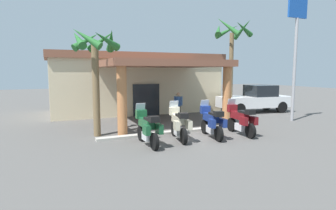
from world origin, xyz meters
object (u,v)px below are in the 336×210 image
object	(u,v)px
palm_tree_near_portico	(232,42)
roadside_sign	(296,40)
pedestrian	(178,104)
motorcycle_blue	(212,122)
motorcycle_maroon	(241,120)
motorcycle_cream	(179,124)
motorcycle_green	(148,128)
pickup_truck_white	(256,99)
palm_tree_roadside	(95,54)
motel_building	(136,82)

from	to	relation	value
palm_tree_near_portico	roadside_sign	size ratio (longest dim) A/B	0.92
roadside_sign	pedestrian	bearing A→B (deg)	151.00
palm_tree_near_portico	roadside_sign	world-z (taller)	roadside_sign
motorcycle_blue	motorcycle_maroon	size ratio (longest dim) A/B	0.99
pedestrian	palm_tree_near_portico	world-z (taller)	palm_tree_near_portico
motorcycle_blue	roadside_sign	world-z (taller)	roadside_sign
motorcycle_cream	palm_tree_near_portico	xyz separation A→B (m)	(6.63, 5.22, 4.21)
motorcycle_cream	roadside_sign	xyz separation A→B (m)	(8.25, 1.36, 4.01)
motorcycle_green	motorcycle_maroon	xyz separation A→B (m)	(4.59, -0.05, 0.00)
pickup_truck_white	palm_tree_near_portico	world-z (taller)	palm_tree_near_portico
motorcycle_maroon	pickup_truck_white	world-z (taller)	pickup_truck_white
palm_tree_roadside	palm_tree_near_portico	world-z (taller)	palm_tree_near_portico
pedestrian	roadside_sign	world-z (taller)	roadside_sign
pickup_truck_white	roadside_sign	bearing A→B (deg)	-90.63
motel_building	pedestrian	xyz separation A→B (m)	(1.20, -4.53, -1.20)
pickup_truck_white	pedestrian	bearing A→B (deg)	-169.29
motorcycle_maroon	pedestrian	distance (m)	5.03
roadside_sign	motel_building	bearing A→B (deg)	132.38
motorcycle_cream	pickup_truck_white	bearing A→B (deg)	-48.59
motorcycle_green	palm_tree_near_portico	size ratio (longest dim) A/B	0.34
palm_tree_near_portico	motorcycle_maroon	bearing A→B (deg)	-122.73
motorcycle_green	roadside_sign	distance (m)	10.69
motel_building	palm_tree_roadside	world-z (taller)	palm_tree_roadside
motel_building	roadside_sign	distance (m)	10.88
motorcycle_blue	roadside_sign	xyz separation A→B (m)	(6.72, 1.57, 4.01)
motorcycle_green	palm_tree_roadside	size ratio (longest dim) A/B	0.45
pedestrian	motorcycle_blue	bearing A→B (deg)	-145.34
motorcycle_blue	motorcycle_green	bearing A→B (deg)	101.23
motorcycle_cream	roadside_sign	distance (m)	9.27
pedestrian	roadside_sign	bearing A→B (deg)	-75.10
motorcycle_blue	motorcycle_maroon	xyz separation A→B (m)	(1.53, -0.11, 0.00)
motel_building	motorcycle_cream	world-z (taller)	motel_building
pickup_truck_white	palm_tree_near_portico	bearing A→B (deg)	-177.67
motorcycle_green	pickup_truck_white	xyz separation A→B (m)	(10.28, 5.32, 0.24)
palm_tree_roadside	roadside_sign	distance (m)	11.35
motorcycle_cream	motorcycle_maroon	bearing A→B (deg)	-84.66
pedestrian	palm_tree_roadside	xyz separation A→B (m)	(-5.35, -2.43, 2.75)
motel_building	motorcycle_cream	size ratio (longest dim) A/B	5.62
pickup_truck_white	palm_tree_roadside	bearing A→B (deg)	-159.34
pickup_truck_white	roadside_sign	distance (m)	5.30
pedestrian	motorcycle_cream	bearing A→B (deg)	-162.66
motel_building	motorcycle_blue	distance (m)	9.51
motel_building	motorcycle_green	bearing A→B (deg)	-104.03
motorcycle_green	roadside_sign	bearing A→B (deg)	-79.67
motel_building	pedestrian	size ratio (longest dim) A/B	7.44
palm_tree_near_portico	pickup_truck_white	bearing A→B (deg)	-4.80
pedestrian	pickup_truck_white	world-z (taller)	pickup_truck_white
motel_building	motorcycle_maroon	distance (m)	9.80
motel_building	pedestrian	world-z (taller)	motel_building
pedestrian	palm_tree_near_portico	xyz separation A→B (m)	(4.31, 0.58, 3.95)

